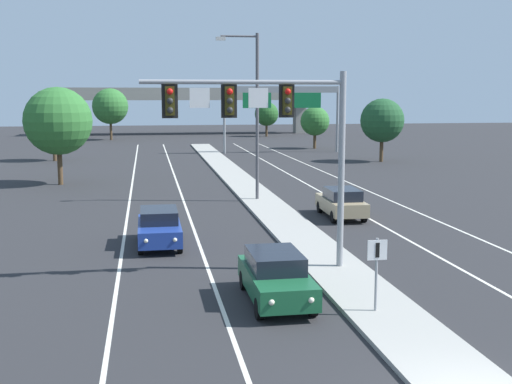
{
  "coord_description": "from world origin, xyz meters",
  "views": [
    {
      "loc": [
        -6.87,
        -11.73,
        6.51
      ],
      "look_at": [
        -3.2,
        9.98,
        3.2
      ],
      "focal_mm": 45.5,
      "sensor_mm": 36.0,
      "label": 1
    }
  ],
  "objects_px": {
    "car_oncoming_blue": "(159,227)",
    "tree_far_right_c": "(267,114)",
    "car_receding_tan": "(341,202)",
    "median_sign_post": "(377,264)",
    "tree_far_right_b": "(382,121)",
    "street_lamp_median": "(254,107)",
    "car_oncoming_green": "(276,276)",
    "tree_far_left_c": "(53,124)",
    "tree_far_right_a": "(315,121)",
    "tree_far_left_b": "(110,106)",
    "highway_sign_gantry": "(282,98)",
    "overhead_signal_mast": "(273,123)",
    "tree_far_left_a": "(58,121)"
  },
  "relations": [
    {
      "from": "median_sign_post",
      "to": "highway_sign_gantry",
      "type": "relative_size",
      "value": 0.17
    },
    {
      "from": "median_sign_post",
      "to": "tree_far_right_b",
      "type": "xyz_separation_m",
      "value": [
        16.11,
        42.81,
        2.44
      ]
    },
    {
      "from": "car_receding_tan",
      "to": "tree_far_right_b",
      "type": "xyz_separation_m",
      "value": [
        12.52,
        27.59,
        3.21
      ]
    },
    {
      "from": "street_lamp_median",
      "to": "tree_far_right_b",
      "type": "bearing_deg",
      "value": 52.92
    },
    {
      "from": "median_sign_post",
      "to": "tree_far_left_b",
      "type": "bearing_deg",
      "value": 98.42
    },
    {
      "from": "car_oncoming_green",
      "to": "car_oncoming_blue",
      "type": "xyz_separation_m",
      "value": [
        -3.48,
        8.46,
        0.0
      ]
    },
    {
      "from": "overhead_signal_mast",
      "to": "tree_far_right_b",
      "type": "bearing_deg",
      "value": 64.16
    },
    {
      "from": "tree_far_left_c",
      "to": "tree_far_left_a",
      "type": "distance_m",
      "value": 18.17
    },
    {
      "from": "street_lamp_median",
      "to": "tree_far_left_b",
      "type": "xyz_separation_m",
      "value": [
        -11.5,
        57.52,
        -0.93
      ]
    },
    {
      "from": "car_oncoming_blue",
      "to": "tree_far_right_c",
      "type": "height_order",
      "value": "tree_far_right_c"
    },
    {
      "from": "highway_sign_gantry",
      "to": "tree_far_left_c",
      "type": "bearing_deg",
      "value": -168.02
    },
    {
      "from": "car_oncoming_green",
      "to": "tree_far_left_b",
      "type": "bearing_deg",
      "value": 96.66
    },
    {
      "from": "car_oncoming_blue",
      "to": "street_lamp_median",
      "type": "bearing_deg",
      "value": 61.47
    },
    {
      "from": "car_oncoming_green",
      "to": "tree_far_left_a",
      "type": "relative_size",
      "value": 0.63
    },
    {
      "from": "tree_far_right_a",
      "to": "car_oncoming_green",
      "type": "bearing_deg",
      "value": -105.89
    },
    {
      "from": "median_sign_post",
      "to": "tree_far_left_c",
      "type": "height_order",
      "value": "tree_far_left_c"
    },
    {
      "from": "median_sign_post",
      "to": "car_oncoming_blue",
      "type": "xyz_separation_m",
      "value": [
        -6.15,
        10.27,
        -0.77
      ]
    },
    {
      "from": "tree_far_right_a",
      "to": "tree_far_right_c",
      "type": "bearing_deg",
      "value": 93.74
    },
    {
      "from": "overhead_signal_mast",
      "to": "median_sign_post",
      "type": "xyz_separation_m",
      "value": [
        2.14,
        -5.11,
        -3.91
      ]
    },
    {
      "from": "street_lamp_median",
      "to": "car_receding_tan",
      "type": "xyz_separation_m",
      "value": [
        3.76,
        -6.06,
        -4.97
      ]
    },
    {
      "from": "median_sign_post",
      "to": "car_receding_tan",
      "type": "distance_m",
      "value": 15.66
    },
    {
      "from": "street_lamp_median",
      "to": "car_oncoming_green",
      "type": "height_order",
      "value": "street_lamp_median"
    },
    {
      "from": "tree_far_left_b",
      "to": "tree_far_right_a",
      "type": "distance_m",
      "value": 32.1
    },
    {
      "from": "median_sign_post",
      "to": "street_lamp_median",
      "type": "height_order",
      "value": "street_lamp_median"
    },
    {
      "from": "car_oncoming_green",
      "to": "tree_far_right_b",
      "type": "bearing_deg",
      "value": 65.39
    },
    {
      "from": "car_oncoming_blue",
      "to": "tree_far_left_a",
      "type": "xyz_separation_m",
      "value": [
        -6.73,
        20.76,
        3.81
      ]
    },
    {
      "from": "car_oncoming_blue",
      "to": "tree_far_left_c",
      "type": "bearing_deg",
      "value": 103.79
    },
    {
      "from": "car_oncoming_blue",
      "to": "tree_far_right_b",
      "type": "height_order",
      "value": "tree_far_right_b"
    },
    {
      "from": "tree_far_left_a",
      "to": "tree_far_right_a",
      "type": "bearing_deg",
      "value": 46.66
    },
    {
      "from": "tree_far_left_b",
      "to": "street_lamp_median",
      "type": "bearing_deg",
      "value": -78.69
    },
    {
      "from": "highway_sign_gantry",
      "to": "tree_far_left_a",
      "type": "distance_m",
      "value": 31.45
    },
    {
      "from": "car_oncoming_green",
      "to": "tree_far_right_c",
      "type": "xyz_separation_m",
      "value": [
        14.77,
        81.17,
        2.7
      ]
    },
    {
      "from": "highway_sign_gantry",
      "to": "tree_far_right_a",
      "type": "distance_m",
      "value": 7.79
    },
    {
      "from": "tree_far_left_a",
      "to": "highway_sign_gantry",
      "type": "bearing_deg",
      "value": 47.19
    },
    {
      "from": "tree_far_right_b",
      "to": "tree_far_left_a",
      "type": "xyz_separation_m",
      "value": [
        -28.99,
        -11.79,
        0.6
      ]
    },
    {
      "from": "car_receding_tan",
      "to": "tree_far_right_c",
      "type": "bearing_deg",
      "value": 82.85
    },
    {
      "from": "median_sign_post",
      "to": "car_oncoming_blue",
      "type": "relative_size",
      "value": 0.49
    },
    {
      "from": "street_lamp_median",
      "to": "tree_far_right_a",
      "type": "distance_m",
      "value": 40.37
    },
    {
      "from": "tree_far_right_b",
      "to": "tree_far_left_c",
      "type": "bearing_deg",
      "value": 169.06
    },
    {
      "from": "median_sign_post",
      "to": "tree_far_right_c",
      "type": "height_order",
      "value": "tree_far_right_c"
    },
    {
      "from": "tree_far_left_b",
      "to": "tree_far_left_c",
      "type": "distance_m",
      "value": 30.14
    },
    {
      "from": "tree_far_left_c",
      "to": "street_lamp_median",
      "type": "bearing_deg",
      "value": -60.77
    },
    {
      "from": "car_receding_tan",
      "to": "tree_far_right_b",
      "type": "bearing_deg",
      "value": 65.6
    },
    {
      "from": "car_receding_tan",
      "to": "tree_far_right_b",
      "type": "distance_m",
      "value": 30.47
    },
    {
      "from": "tree_far_right_c",
      "to": "car_receding_tan",
      "type": "bearing_deg",
      "value": -97.15
    },
    {
      "from": "tree_far_left_b",
      "to": "tree_far_left_a",
      "type": "distance_m",
      "value": 47.8
    },
    {
      "from": "car_oncoming_blue",
      "to": "tree_far_right_a",
      "type": "xyz_separation_m",
      "value": [
        19.8,
        48.87,
        2.51
      ]
    },
    {
      "from": "street_lamp_median",
      "to": "highway_sign_gantry",
      "type": "relative_size",
      "value": 0.75
    },
    {
      "from": "highway_sign_gantry",
      "to": "tree_far_left_b",
      "type": "height_order",
      "value": "highway_sign_gantry"
    },
    {
      "from": "overhead_signal_mast",
      "to": "car_oncoming_green",
      "type": "bearing_deg",
      "value": -99.11
    }
  ]
}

